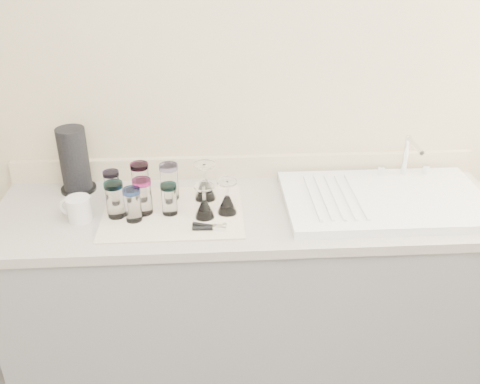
{
  "coord_description": "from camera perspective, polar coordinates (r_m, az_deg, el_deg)",
  "views": [
    {
      "loc": [
        -0.16,
        -0.67,
        1.97
      ],
      "look_at": [
        -0.05,
        1.15,
        1.0
      ],
      "focal_mm": 40.0,
      "sensor_mm": 36.0,
      "label": 1
    }
  ],
  "objects": [
    {
      "name": "room_envelope",
      "position": [
        0.81,
        8.23,
        -3.52
      ],
      "size": [
        3.54,
        3.5,
        2.52
      ],
      "color": "#54555A",
      "rests_on": "ground"
    },
    {
      "name": "counter_unit",
      "position": [
        2.42,
        1.05,
        -10.94
      ],
      "size": [
        2.06,
        0.62,
        0.9
      ],
      "color": "slate",
      "rests_on": "ground"
    },
    {
      "name": "sink_unit",
      "position": [
        2.27,
        15.21,
        -0.74
      ],
      "size": [
        0.82,
        0.5,
        0.22
      ],
      "color": "white",
      "rests_on": "counter_unit"
    },
    {
      "name": "dish_towel",
      "position": [
        2.14,
        -7.16,
        -2.19
      ],
      "size": [
        0.55,
        0.42,
        0.01
      ],
      "primitive_type": "cube",
      "color": "silver",
      "rests_on": "counter_unit"
    },
    {
      "name": "tumbler_teal",
      "position": [
        2.23,
        -13.46,
        0.64
      ],
      "size": [
        0.07,
        0.07,
        0.13
      ],
      "color": "white",
      "rests_on": "dish_towel"
    },
    {
      "name": "tumbler_cyan",
      "position": [
        2.24,
        -10.57,
        1.26
      ],
      "size": [
        0.08,
        0.08,
        0.15
      ],
      "color": "white",
      "rests_on": "dish_towel"
    },
    {
      "name": "tumbler_purple",
      "position": [
        2.2,
        -7.54,
        1.12
      ],
      "size": [
        0.08,
        0.08,
        0.15
      ],
      "color": "white",
      "rests_on": "dish_towel"
    },
    {
      "name": "tumbler_magenta",
      "position": [
        2.11,
        -13.19,
        -0.77
      ],
      "size": [
        0.07,
        0.07,
        0.14
      ],
      "color": "white",
      "rests_on": "dish_towel"
    },
    {
      "name": "tumbler_blue",
      "position": [
        2.11,
        -10.33,
        -0.45
      ],
      "size": [
        0.07,
        0.07,
        0.15
      ],
      "color": "white",
      "rests_on": "dish_towel"
    },
    {
      "name": "tumbler_lavender",
      "position": [
        2.1,
        -7.56,
        -0.73
      ],
      "size": [
        0.06,
        0.06,
        0.13
      ],
      "color": "white",
      "rests_on": "dish_towel"
    },
    {
      "name": "tumbler_extra",
      "position": [
        2.07,
        -11.37,
        -1.3
      ],
      "size": [
        0.07,
        0.07,
        0.13
      ],
      "color": "white",
      "rests_on": "dish_towel"
    },
    {
      "name": "goblet_back_left",
      "position": [
        2.2,
        -3.75,
        0.54
      ],
      "size": [
        0.09,
        0.09,
        0.16
      ],
      "color": "white",
      "rests_on": "dish_towel"
    },
    {
      "name": "goblet_front_left",
      "position": [
        2.07,
        -3.82,
        -1.54
      ],
      "size": [
        0.08,
        0.08,
        0.14
      ],
      "color": "white",
      "rests_on": "dish_towel"
    },
    {
      "name": "goblet_front_right",
      "position": [
        2.09,
        -1.39,
        -1.07
      ],
      "size": [
        0.08,
        0.08,
        0.14
      ],
      "color": "white",
      "rests_on": "dish_towel"
    },
    {
      "name": "can_opener",
      "position": [
        2.01,
        -3.27,
        -3.76
      ],
      "size": [
        0.13,
        0.06,
        0.02
      ],
      "color": "silver",
      "rests_on": "dish_towel"
    },
    {
      "name": "white_mug",
      "position": [
        2.15,
        -16.86,
        -1.74
      ],
      "size": [
        0.14,
        0.12,
        0.1
      ],
      "color": "silver",
      "rests_on": "counter_unit"
    },
    {
      "name": "paper_towel_roll",
      "position": [
        2.35,
        -17.25,
        3.2
      ],
      "size": [
        0.15,
        0.15,
        0.28
      ],
      "color": "black",
      "rests_on": "counter_unit"
    }
  ]
}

